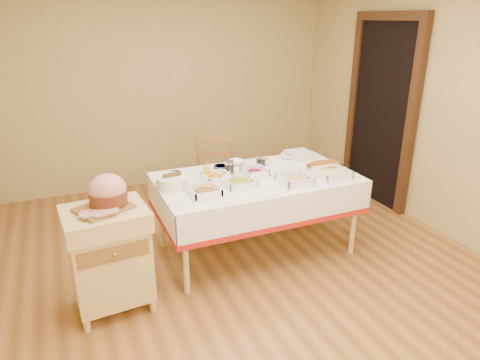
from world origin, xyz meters
name	(u,v)px	position (x,y,z in m)	size (l,w,h in m)	color
room_shell	(239,130)	(0.00, 0.00, 1.30)	(5.00, 5.00, 5.00)	#94602D
doorway	(381,110)	(2.20, 0.90, 1.11)	(0.09, 1.10, 2.20)	black
dining_table	(256,193)	(0.30, 0.30, 0.60)	(1.82, 1.02, 0.76)	#DFC27A
butcher_cart	(109,253)	(-1.09, -0.07, 0.47)	(0.63, 0.54, 0.84)	#DFC27A
dining_chair	(216,179)	(0.18, 1.06, 0.49)	(0.53, 0.51, 0.95)	olive
ham_on_board	(107,194)	(-1.05, -0.04, 0.94)	(0.38, 0.37, 0.25)	olive
serving_dish_a	(205,192)	(-0.28, 0.07, 0.79)	(0.24, 0.24, 0.11)	white
serving_dish_b	(239,183)	(0.06, 0.14, 0.79)	(0.26, 0.26, 0.10)	white
serving_dish_c	(295,180)	(0.54, 0.01, 0.79)	(0.26, 0.26, 0.11)	white
serving_dish_d	(332,173)	(0.93, 0.02, 0.80)	(0.29, 0.29, 0.11)	white
serving_dish_e	(216,178)	(-0.08, 0.33, 0.80)	(0.24, 0.23, 0.11)	white
serving_dish_f	(255,172)	(0.30, 0.34, 0.79)	(0.23, 0.22, 0.10)	white
small_bowl_left	(175,174)	(-0.39, 0.60, 0.79)	(0.11, 0.11, 0.05)	white
small_bowl_mid	(221,168)	(0.05, 0.56, 0.79)	(0.14, 0.14, 0.06)	navy
small_bowl_right	(263,161)	(0.52, 0.61, 0.79)	(0.12, 0.12, 0.06)	white
bowl_white_imported	(236,162)	(0.27, 0.70, 0.78)	(0.16, 0.16, 0.04)	white
bowl_small_imported	(288,156)	(0.84, 0.67, 0.78)	(0.16, 0.16, 0.05)	white
preserve_jar_left	(229,168)	(0.10, 0.48, 0.81)	(0.09, 0.09, 0.12)	silver
preserve_jar_right	(261,162)	(0.45, 0.52, 0.82)	(0.10, 0.10, 0.12)	silver
mustard_bottle	(207,173)	(-0.16, 0.36, 0.84)	(0.06, 0.06, 0.18)	yellow
bread_basket	(172,182)	(-0.48, 0.35, 0.81)	(0.28, 0.28, 0.12)	white
plate_stack	(299,155)	(0.95, 0.63, 0.80)	(0.24, 0.24, 0.07)	white
brass_platter	(325,166)	(1.01, 0.25, 0.78)	(0.38, 0.27, 0.05)	gold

